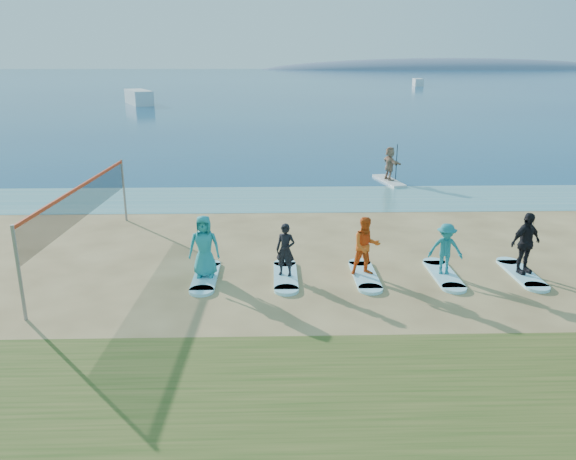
{
  "coord_description": "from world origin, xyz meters",
  "views": [
    {
      "loc": [
        -1.63,
        -14.98,
        6.35
      ],
      "look_at": [
        -1.16,
        2.0,
        1.1
      ],
      "focal_mm": 35.0,
      "sensor_mm": 36.0,
      "label": 1
    }
  ],
  "objects_px": {
    "student_1": "(285,250)",
    "surfboard_3": "(443,275)",
    "volleyball_net": "(82,202)",
    "paddleboard": "(389,181)",
    "surfboard_4": "(521,274)",
    "student_0": "(204,246)",
    "surfboard_2": "(365,275)",
    "boat_offshore_a": "(139,104)",
    "surfboard_0": "(206,277)",
    "student_4": "(526,243)",
    "surfboard_1": "(286,276)",
    "boat_offshore_b": "(418,86)",
    "student_2": "(366,246)",
    "paddleboarder": "(390,163)",
    "student_3": "(446,249)"
  },
  "relations": [
    {
      "from": "surfboard_0",
      "to": "student_3",
      "type": "distance_m",
      "value": 7.23
    },
    {
      "from": "paddleboarder",
      "to": "paddleboard",
      "type": "bearing_deg",
      "value": -0.0
    },
    {
      "from": "surfboard_0",
      "to": "surfboard_4",
      "type": "height_order",
      "value": "same"
    },
    {
      "from": "surfboard_1",
      "to": "surfboard_3",
      "type": "bearing_deg",
      "value": 0.0
    },
    {
      "from": "paddleboard",
      "to": "surfboard_3",
      "type": "distance_m",
      "value": 13.42
    },
    {
      "from": "volleyball_net",
      "to": "student_1",
      "type": "bearing_deg",
      "value": -15.97
    },
    {
      "from": "boat_offshore_a",
      "to": "surfboard_3",
      "type": "bearing_deg",
      "value": -93.33
    },
    {
      "from": "volleyball_net",
      "to": "paddleboard",
      "type": "relative_size",
      "value": 3.03
    },
    {
      "from": "boat_offshore_b",
      "to": "surfboard_3",
      "type": "relative_size",
      "value": 2.56
    },
    {
      "from": "paddleboarder",
      "to": "boat_offshore_b",
      "type": "bearing_deg",
      "value": -31.9
    },
    {
      "from": "boat_offshore_a",
      "to": "boat_offshore_b",
      "type": "xyz_separation_m",
      "value": [
        52.15,
        51.48,
        0.0
      ]
    },
    {
      "from": "boat_offshore_a",
      "to": "surfboard_0",
      "type": "bearing_deg",
      "value": -99.1
    },
    {
      "from": "surfboard_1",
      "to": "student_1",
      "type": "height_order",
      "value": "student_1"
    },
    {
      "from": "student_0",
      "to": "student_1",
      "type": "relative_size",
      "value": 1.17
    },
    {
      "from": "student_1",
      "to": "student_3",
      "type": "distance_m",
      "value": 4.79
    },
    {
      "from": "volleyball_net",
      "to": "surfboard_2",
      "type": "bearing_deg",
      "value": -11.8
    },
    {
      "from": "boat_offshore_b",
      "to": "volleyball_net",
      "type": "bearing_deg",
      "value": -102.61
    },
    {
      "from": "volleyball_net",
      "to": "student_4",
      "type": "relative_size",
      "value": 4.83
    },
    {
      "from": "boat_offshore_b",
      "to": "surfboard_2",
      "type": "relative_size",
      "value": 2.56
    },
    {
      "from": "volleyball_net",
      "to": "surfboard_1",
      "type": "bearing_deg",
      "value": -15.97
    },
    {
      "from": "surfboard_0",
      "to": "surfboard_2",
      "type": "xyz_separation_m",
      "value": [
        4.79,
        0.0,
        0.0
      ]
    },
    {
      "from": "student_0",
      "to": "surfboard_4",
      "type": "bearing_deg",
      "value": 0.82
    },
    {
      "from": "student_0",
      "to": "student_4",
      "type": "distance_m",
      "value": 9.58
    },
    {
      "from": "boat_offshore_b",
      "to": "surfboard_2",
      "type": "height_order",
      "value": "boat_offshore_b"
    },
    {
      "from": "student_0",
      "to": "surfboard_2",
      "type": "xyz_separation_m",
      "value": [
        4.79,
        0.0,
        -0.97
      ]
    },
    {
      "from": "paddleboarder",
      "to": "surfboard_2",
      "type": "distance_m",
      "value": 13.84
    },
    {
      "from": "student_2",
      "to": "surfboard_0",
      "type": "bearing_deg",
      "value": 171.33
    },
    {
      "from": "surfboard_1",
      "to": "surfboard_4",
      "type": "relative_size",
      "value": 1.0
    },
    {
      "from": "student_2",
      "to": "surfboard_4",
      "type": "bearing_deg",
      "value": -8.67
    },
    {
      "from": "surfboard_2",
      "to": "student_4",
      "type": "height_order",
      "value": "student_4"
    },
    {
      "from": "surfboard_0",
      "to": "surfboard_4",
      "type": "bearing_deg",
      "value": 0.0
    },
    {
      "from": "paddleboarder",
      "to": "surfboard_4",
      "type": "xyz_separation_m",
      "value": [
        1.38,
        -13.38,
        -0.95
      ]
    },
    {
      "from": "paddleboard",
      "to": "student_4",
      "type": "distance_m",
      "value": 13.49
    },
    {
      "from": "student_0",
      "to": "surfboard_2",
      "type": "distance_m",
      "value": 4.89
    },
    {
      "from": "student_1",
      "to": "surfboard_3",
      "type": "distance_m",
      "value": 4.86
    },
    {
      "from": "student_1",
      "to": "student_2",
      "type": "xyz_separation_m",
      "value": [
        2.39,
        0.0,
        0.09
      ]
    },
    {
      "from": "surfboard_2",
      "to": "surfboard_3",
      "type": "relative_size",
      "value": 1.0
    },
    {
      "from": "paddleboard",
      "to": "surfboard_4",
      "type": "relative_size",
      "value": 1.36
    },
    {
      "from": "student_1",
      "to": "surfboard_3",
      "type": "height_order",
      "value": "student_1"
    },
    {
      "from": "volleyball_net",
      "to": "student_1",
      "type": "distance_m",
      "value": 6.81
    },
    {
      "from": "surfboard_2",
      "to": "surfboard_4",
      "type": "xyz_separation_m",
      "value": [
        4.79,
        0.0,
        0.0
      ]
    },
    {
      "from": "boat_offshore_b",
      "to": "surfboard_4",
      "type": "xyz_separation_m",
      "value": [
        -25.97,
        -116.5,
        0.04
      ]
    },
    {
      "from": "boat_offshore_a",
      "to": "surfboard_2",
      "type": "bearing_deg",
      "value": -95.21
    },
    {
      "from": "boat_offshore_a",
      "to": "surfboard_1",
      "type": "bearing_deg",
      "value": -97.14
    },
    {
      "from": "student_4",
      "to": "surfboard_4",
      "type": "bearing_deg",
      "value": 0.0
    },
    {
      "from": "paddleboarder",
      "to": "surfboard_3",
      "type": "relative_size",
      "value": 0.79
    },
    {
      "from": "boat_offshore_a",
      "to": "surfboard_3",
      "type": "relative_size",
      "value": 3.8
    },
    {
      "from": "surfboard_2",
      "to": "student_1",
      "type": "bearing_deg",
      "value": 180.0
    },
    {
      "from": "student_1",
      "to": "volleyball_net",
      "type": "bearing_deg",
      "value": -176.61
    },
    {
      "from": "paddleboard",
      "to": "boat_offshore_b",
      "type": "distance_m",
      "value": 106.68
    }
  ]
}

